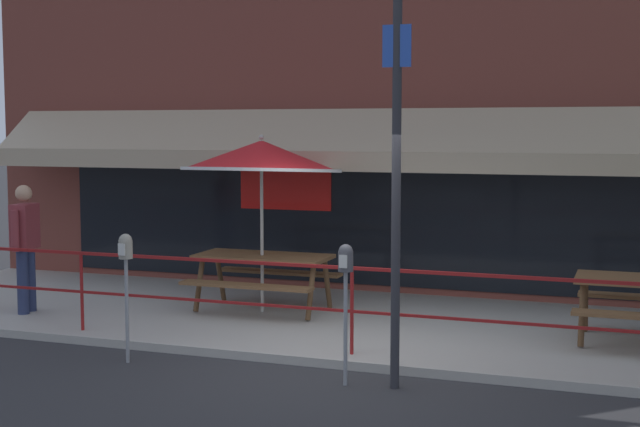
{
  "coord_description": "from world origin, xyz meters",
  "views": [
    {
      "loc": [
        2.88,
        -8.79,
        2.56
      ],
      "look_at": [
        -0.83,
        1.6,
        1.5
      ],
      "focal_mm": 50.0,
      "sensor_mm": 36.0,
      "label": 1
    }
  ],
  "objects": [
    {
      "name": "patio_umbrella_left",
      "position": [
        -1.83,
        2.07,
        2.18
      ],
      "size": [
        2.14,
        2.14,
        2.38
      ],
      "color": "#B7B2A8",
      "rests_on": "patio_deck"
    },
    {
      "name": "patio_deck",
      "position": [
        0.0,
        2.0,
        0.05
      ],
      "size": [
        15.0,
        4.0,
        0.1
      ],
      "primitive_type": "cube",
      "color": "#ADA89E",
      "rests_on": "ground"
    },
    {
      "name": "picnic_table_left",
      "position": [
        -1.83,
        2.11,
        0.71
      ],
      "size": [
        1.8,
        1.42,
        0.76
      ],
      "color": "brown",
      "rests_on": "patio_deck"
    },
    {
      "name": "parking_meter_near",
      "position": [
        -2.32,
        -0.5,
        1.15
      ],
      "size": [
        0.15,
        0.16,
        1.42
      ],
      "color": "gray",
      "rests_on": "ground"
    },
    {
      "name": "restaurant_building",
      "position": [
        0.0,
        4.23,
        3.84
      ],
      "size": [
        15.0,
        1.6,
        7.75
      ],
      "color": "brown",
      "rests_on": "ground"
    },
    {
      "name": "parking_meter_far",
      "position": [
        0.2,
        -0.52,
        1.15
      ],
      "size": [
        0.15,
        0.16,
        1.42
      ],
      "color": "gray",
      "rests_on": "ground"
    },
    {
      "name": "pedestrian_walking",
      "position": [
        -4.77,
        0.95,
        1.06
      ],
      "size": [
        0.31,
        0.61,
        1.71
      ],
      "color": "navy",
      "rests_on": "patio_deck"
    },
    {
      "name": "patio_railing",
      "position": [
        0.0,
        0.3,
        0.8
      ],
      "size": [
        13.84,
        0.04,
        0.97
      ],
      "color": "maroon",
      "rests_on": "patio_deck"
    },
    {
      "name": "street_sign_pole",
      "position": [
        0.68,
        -0.45,
        2.38
      ],
      "size": [
        0.28,
        0.09,
        4.64
      ],
      "color": "#2D2D33",
      "rests_on": "ground"
    },
    {
      "name": "ground_plane",
      "position": [
        0.0,
        0.0,
        0.0
      ],
      "size": [
        120.0,
        120.0,
        0.0
      ],
      "primitive_type": "plane",
      "color": "#2D2D30"
    }
  ]
}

